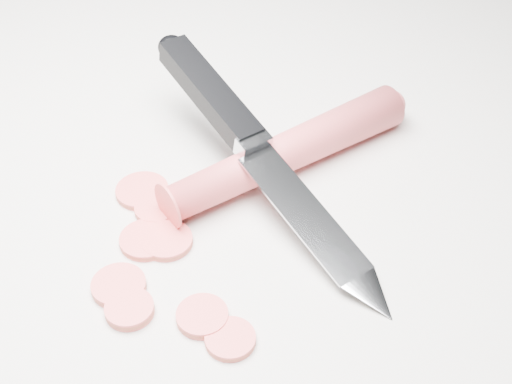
# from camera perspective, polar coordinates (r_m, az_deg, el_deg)

# --- Properties ---
(ground) EXTENTS (2.40, 2.40, 0.00)m
(ground) POSITION_cam_1_polar(r_m,az_deg,el_deg) (0.55, -6.81, -1.17)
(ground) COLOR silver
(ground) RESTS_ON ground
(carrot) EXTENTS (0.19, 0.17, 0.03)m
(carrot) POSITION_cam_1_polar(r_m,az_deg,el_deg) (0.57, 2.57, 3.25)
(carrot) COLOR #D04248
(carrot) RESTS_ON ground
(carrot_slice_0) EXTENTS (0.04, 0.04, 0.01)m
(carrot_slice_0) POSITION_cam_1_polar(r_m,az_deg,el_deg) (0.50, -10.93, -7.37)
(carrot_slice_0) COLOR #EE4A4A
(carrot_slice_0) RESTS_ON ground
(carrot_slice_1) EXTENTS (0.04, 0.04, 0.01)m
(carrot_slice_1) POSITION_cam_1_polar(r_m,az_deg,el_deg) (0.53, -8.76, -3.81)
(carrot_slice_1) COLOR #EE4A4A
(carrot_slice_1) RESTS_ON ground
(carrot_slice_2) EXTENTS (0.03, 0.03, 0.01)m
(carrot_slice_2) POSITION_cam_1_polar(r_m,az_deg,el_deg) (0.55, -7.99, -1.37)
(carrot_slice_2) COLOR #EE4A4A
(carrot_slice_2) RESTS_ON ground
(carrot_slice_3) EXTENTS (0.03, 0.03, 0.01)m
(carrot_slice_3) POSITION_cam_1_polar(r_m,az_deg,el_deg) (0.46, -2.07, -11.67)
(carrot_slice_3) COLOR #EE4A4A
(carrot_slice_3) RESTS_ON ground
(carrot_slice_4) EXTENTS (0.04, 0.04, 0.01)m
(carrot_slice_4) POSITION_cam_1_polar(r_m,az_deg,el_deg) (0.52, -7.15, -3.89)
(carrot_slice_4) COLOR #EE4A4A
(carrot_slice_4) RESTS_ON ground
(carrot_slice_5) EXTENTS (0.04, 0.04, 0.01)m
(carrot_slice_5) POSITION_cam_1_polar(r_m,az_deg,el_deg) (0.56, -9.09, 0.08)
(carrot_slice_5) COLOR #EE4A4A
(carrot_slice_5) RESTS_ON ground
(carrot_slice_6) EXTENTS (0.03, 0.03, 0.01)m
(carrot_slice_6) POSITION_cam_1_polar(r_m,az_deg,el_deg) (0.48, -4.32, -9.88)
(carrot_slice_6) COLOR #EE4A4A
(carrot_slice_6) RESTS_ON ground
(carrot_slice_7) EXTENTS (0.03, 0.03, 0.01)m
(carrot_slice_7) POSITION_cam_1_polar(r_m,az_deg,el_deg) (0.48, -10.09, -9.21)
(carrot_slice_7) COLOR #EE4A4A
(carrot_slice_7) RESTS_ON ground
(kitchen_knife) EXTENTS (0.22, 0.25, 0.08)m
(kitchen_knife) POSITION_cam_1_polar(r_m,az_deg,el_deg) (0.53, 0.81, 2.88)
(kitchen_knife) COLOR #B7B9BE
(kitchen_knife) RESTS_ON ground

